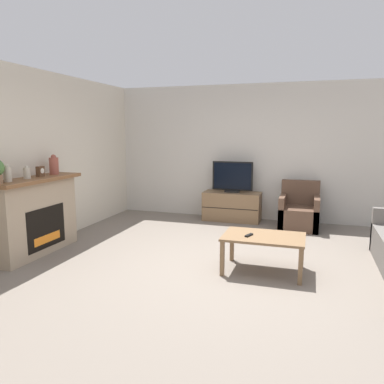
{
  "coord_description": "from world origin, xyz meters",
  "views": [
    {
      "loc": [
        1.01,
        -4.6,
        1.76
      ],
      "look_at": [
        -0.73,
        0.79,
        0.85
      ],
      "focal_mm": 35.0,
      "sensor_mm": 36.0,
      "label": 1
    }
  ],
  "objects_px": {
    "fireplace": "(35,216)",
    "remote": "(249,235)",
    "mantel_vase_centre_left": "(27,173)",
    "tv_stand": "(232,206)",
    "armchair": "(299,213)",
    "coffee_table": "(264,240)",
    "tv": "(232,178)",
    "mantel_vase_right": "(54,165)",
    "mantel_clock": "(40,171)",
    "mantel_vase_left": "(7,174)"
  },
  "relations": [
    {
      "from": "tv_stand",
      "to": "armchair",
      "type": "xyz_separation_m",
      "value": [
        1.31,
        -0.21,
        -0.0
      ]
    },
    {
      "from": "fireplace",
      "to": "mantel_vase_right",
      "type": "relative_size",
      "value": 5.06
    },
    {
      "from": "coffee_table",
      "to": "tv",
      "type": "bearing_deg",
      "value": 109.96
    },
    {
      "from": "tv_stand",
      "to": "remote",
      "type": "bearing_deg",
      "value": -73.95
    },
    {
      "from": "mantel_vase_centre_left",
      "to": "tv",
      "type": "distance_m",
      "value": 3.81
    },
    {
      "from": "mantel_vase_left",
      "to": "mantel_clock",
      "type": "distance_m",
      "value": 0.62
    },
    {
      "from": "armchair",
      "to": "coffee_table",
      "type": "height_order",
      "value": "armchair"
    },
    {
      "from": "mantel_vase_right",
      "to": "coffee_table",
      "type": "bearing_deg",
      "value": -3.17
    },
    {
      "from": "mantel_clock",
      "to": "armchair",
      "type": "bearing_deg",
      "value": 35.53
    },
    {
      "from": "mantel_vase_left",
      "to": "mantel_vase_centre_left",
      "type": "distance_m",
      "value": 0.35
    },
    {
      "from": "mantel_vase_left",
      "to": "mantel_clock",
      "type": "height_order",
      "value": "mantel_vase_left"
    },
    {
      "from": "mantel_clock",
      "to": "coffee_table",
      "type": "height_order",
      "value": "mantel_clock"
    },
    {
      "from": "mantel_vase_centre_left",
      "to": "tv_stand",
      "type": "distance_m",
      "value": 3.9
    },
    {
      "from": "mantel_clock",
      "to": "coffee_table",
      "type": "bearing_deg",
      "value": 2.31
    },
    {
      "from": "mantel_vase_right",
      "to": "fireplace",
      "type": "bearing_deg",
      "value": -92.08
    },
    {
      "from": "armchair",
      "to": "remote",
      "type": "xyz_separation_m",
      "value": [
        -0.53,
        -2.5,
        0.2
      ]
    },
    {
      "from": "armchair",
      "to": "coffee_table",
      "type": "distance_m",
      "value": 2.46
    },
    {
      "from": "fireplace",
      "to": "armchair",
      "type": "xyz_separation_m",
      "value": [
        3.6,
        2.71,
        -0.29
      ]
    },
    {
      "from": "fireplace",
      "to": "mantel_vase_left",
      "type": "relative_size",
      "value": 6.67
    },
    {
      "from": "mantel_vase_left",
      "to": "mantel_clock",
      "type": "relative_size",
      "value": 1.55
    },
    {
      "from": "fireplace",
      "to": "remote",
      "type": "xyz_separation_m",
      "value": [
        3.07,
        0.21,
        -0.08
      ]
    },
    {
      "from": "armchair",
      "to": "tv",
      "type": "bearing_deg",
      "value": 171.15
    },
    {
      "from": "fireplace",
      "to": "tv",
      "type": "relative_size",
      "value": 1.92
    },
    {
      "from": "mantel_vase_right",
      "to": "tv",
      "type": "height_order",
      "value": "mantel_vase_right"
    },
    {
      "from": "fireplace",
      "to": "mantel_vase_left",
      "type": "xyz_separation_m",
      "value": [
        0.02,
        -0.46,
        0.66
      ]
    },
    {
      "from": "fireplace",
      "to": "mantel_vase_centre_left",
      "type": "bearing_deg",
      "value": -81.72
    },
    {
      "from": "fireplace",
      "to": "remote",
      "type": "bearing_deg",
      "value": 3.94
    },
    {
      "from": "mantel_vase_left",
      "to": "coffee_table",
      "type": "relative_size",
      "value": 0.23
    },
    {
      "from": "mantel_vase_right",
      "to": "mantel_clock",
      "type": "distance_m",
      "value": 0.32
    },
    {
      "from": "mantel_vase_left",
      "to": "mantel_vase_centre_left",
      "type": "xyz_separation_m",
      "value": [
        -0.0,
        0.35,
        -0.02
      ]
    },
    {
      "from": "mantel_vase_centre_left",
      "to": "remote",
      "type": "height_order",
      "value": "mantel_vase_centre_left"
    },
    {
      "from": "remote",
      "to": "armchair",
      "type": "bearing_deg",
      "value": 98.33
    },
    {
      "from": "mantel_vase_left",
      "to": "tv",
      "type": "relative_size",
      "value": 0.29
    },
    {
      "from": "fireplace",
      "to": "tv_stand",
      "type": "xyz_separation_m",
      "value": [
        2.29,
        2.92,
        -0.28
      ]
    },
    {
      "from": "fireplace",
      "to": "mantel_clock",
      "type": "xyz_separation_m",
      "value": [
        0.02,
        0.15,
        0.63
      ]
    },
    {
      "from": "tv",
      "to": "armchair",
      "type": "height_order",
      "value": "tv"
    },
    {
      "from": "armchair",
      "to": "mantel_vase_centre_left",
      "type": "bearing_deg",
      "value": -141.72
    },
    {
      "from": "tv",
      "to": "remote",
      "type": "height_order",
      "value": "tv"
    },
    {
      "from": "fireplace",
      "to": "remote",
      "type": "distance_m",
      "value": 3.08
    },
    {
      "from": "tv",
      "to": "mantel_vase_right",
      "type": "bearing_deg",
      "value": -132.89
    },
    {
      "from": "mantel_vase_right",
      "to": "armchair",
      "type": "xyz_separation_m",
      "value": [
        3.58,
        2.25,
        -0.98
      ]
    },
    {
      "from": "mantel_vase_left",
      "to": "mantel_vase_right",
      "type": "relative_size",
      "value": 0.76
    },
    {
      "from": "tv",
      "to": "coffee_table",
      "type": "distance_m",
      "value": 2.83
    },
    {
      "from": "remote",
      "to": "fireplace",
      "type": "bearing_deg",
      "value": -155.85
    },
    {
      "from": "mantel_vase_centre_left",
      "to": "mantel_clock",
      "type": "relative_size",
      "value": 1.26
    },
    {
      "from": "mantel_vase_left",
      "to": "remote",
      "type": "height_order",
      "value": "mantel_vase_left"
    },
    {
      "from": "mantel_clock",
      "to": "fireplace",
      "type": "bearing_deg",
      "value": -96.51
    },
    {
      "from": "tv",
      "to": "mantel_vase_left",
      "type": "bearing_deg",
      "value": -123.98
    },
    {
      "from": "mantel_vase_right",
      "to": "mantel_vase_centre_left",
      "type": "bearing_deg",
      "value": -90.0
    },
    {
      "from": "fireplace",
      "to": "tv",
      "type": "distance_m",
      "value": 3.72
    }
  ]
}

